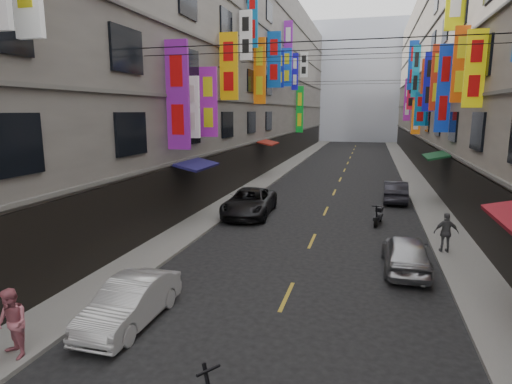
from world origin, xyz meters
The scene contains 16 objects.
sidewalk_left centered at (-6.00, 42.00, 0.06)m, with size 2.00×90.00×0.12m, color slate.
sidewalk_right centered at (6.00, 42.00, 0.06)m, with size 2.00×90.00×0.12m, color slate.
building_row_left centered at (-11.99, 42.00, 9.49)m, with size 10.14×90.00×19.00m.
building_row_right centered at (11.99, 42.00, 9.49)m, with size 10.14×90.00×19.00m.
haze_block centered at (0.00, 92.00, 11.00)m, with size 18.00×8.00×22.00m, color silver.
shop_signage centered at (-0.39, 35.01, 9.19)m, with size 14.00×55.00×11.98m.
street_awnings centered at (-1.26, 26.00, 3.00)m, with size 13.99×35.20×0.41m.
overhead_cables centered at (0.00, 30.00, 8.80)m, with size 14.00×38.04×1.24m.
lane_markings centered at (0.00, 39.00, 0.00)m, with size 0.12×80.20×0.01m.
scooter_far_right centered at (2.88, 27.72, 0.44)m, with size 0.62×1.79×1.14m.
car_left_mid centered at (-3.78, 15.23, 0.61)m, with size 1.30×3.72×1.23m, color silver.
car_left_far centered at (-4.00, 27.91, 0.72)m, with size 2.40×5.21×1.45m, color black.
car_right_mid centered at (3.73, 21.29, 0.67)m, with size 1.58×3.92×1.34m, color #ACACB1.
car_right_far centered at (4.00, 33.74, 0.67)m, with size 1.42×4.07×1.34m, color #27262E.
pedestrian_lfar centered at (-5.40, 12.92, 0.94)m, with size 0.80×0.55×1.64m, color #CD6C7C.
pedestrian_rfar centered at (5.40, 23.53, 0.92)m, with size 0.94×0.54×1.61m, color #59585B.
Camera 1 is at (2.28, 5.68, 5.70)m, focal length 30.00 mm.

